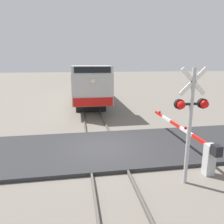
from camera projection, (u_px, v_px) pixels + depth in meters
ground_plane at (103, 150)px, 10.67m from camera, size 160.00×160.00×0.00m
rail_track_left at (88, 150)px, 10.54m from camera, size 0.08×80.00×0.15m
rail_track_right at (117, 148)px, 10.77m from camera, size 0.08×80.00×0.15m
road_surface at (103, 149)px, 10.66m from camera, size 36.00×4.86×0.16m
locomotive at (87, 81)px, 24.41m from camera, size 3.09×19.02×4.01m
crossing_signal at (191, 114)px, 7.21m from camera, size 1.18×0.33×4.17m
crossing_gate at (198, 146)px, 9.01m from camera, size 0.36×6.36×1.37m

